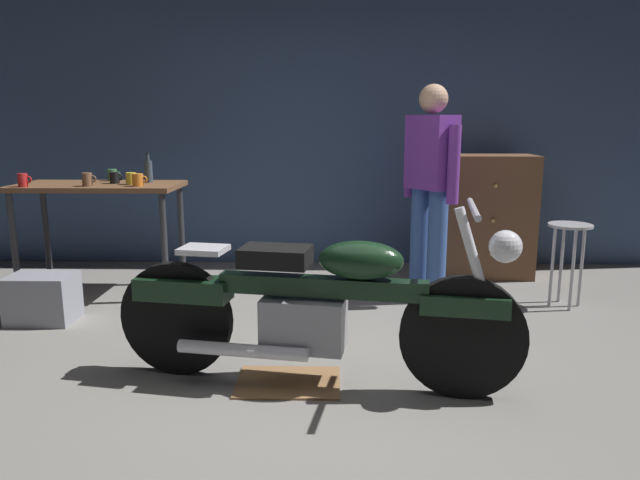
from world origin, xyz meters
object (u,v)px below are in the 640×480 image
person_standing (430,183)px  storage_bin (43,298)px  wooden_dresser (487,216)px  bottle (149,171)px  mug_green_speckled (113,175)px  mug_black_matte (115,178)px  mug_orange_travel (138,180)px  shop_stool (569,243)px  mug_brown_stoneware (88,179)px  mug_yellow_tall (131,178)px  motorcycle (316,305)px  mug_red_diner (23,180)px

person_standing → storage_bin: size_ratio=3.80×
wooden_dresser → bottle: size_ratio=4.56×
mug_green_speckled → bottle: (0.36, -0.15, 0.05)m
mug_black_matte → mug_orange_travel: size_ratio=0.93×
shop_stool → mug_brown_stoneware: size_ratio=5.80×
mug_orange_travel → bottle: 0.27m
mug_yellow_tall → mug_orange_travel: bearing=-51.5°
motorcycle → person_standing: (0.84, 1.61, 0.48)m
motorcycle → mug_orange_travel: bearing=142.0°
person_standing → storage_bin: person_standing is taller
shop_stool → mug_green_speckled: mug_green_speckled is taller
bottle → mug_brown_stoneware: bearing=-144.4°
mug_green_speckled → wooden_dresser: bearing=6.2°
person_standing → mug_black_matte: person_standing is taller
shop_stool → storage_bin: bearing=-173.4°
mug_black_matte → mug_yellow_tall: bearing=-23.7°
wooden_dresser → bottle: bearing=-170.2°
person_standing → bottle: (-2.26, 0.21, 0.07)m
person_standing → mug_green_speckled: person_standing is taller
mug_yellow_tall → mug_red_diner: (-0.77, -0.19, 0.00)m
mug_red_diner → mug_black_matte: mug_red_diner is taller
storage_bin → bottle: bottle is taller
mug_black_matte → bottle: 0.27m
mug_brown_stoneware → mug_orange_travel: bearing=2.4°
wooden_dresser → mug_black_matte: bearing=-169.6°
wooden_dresser → bottle: (-2.90, -0.50, 0.45)m
shop_stool → bottle: 3.35m
person_standing → mug_green_speckled: 2.64m
motorcycle → mug_green_speckled: 2.70m
wooden_dresser → mug_red_diner: bearing=-167.5°
mug_black_matte → mug_brown_stoneware: mug_brown_stoneware is taller
mug_yellow_tall → storage_bin: bearing=-122.1°
mug_yellow_tall → mug_red_diner: 0.79m
mug_black_matte → mug_orange_travel: (0.25, -0.19, 0.00)m
storage_bin → wooden_dresser: bearing=21.5°
wooden_dresser → mug_orange_travel: wooden_dresser is taller
storage_bin → mug_brown_stoneware: mug_brown_stoneware is taller
shop_stool → storage_bin: shop_stool is taller
motorcycle → person_standing: size_ratio=1.30×
shop_stool → mug_red_diner: (-4.15, 0.07, 0.45)m
motorcycle → shop_stool: motorcycle is taller
shop_stool → mug_brown_stoneware: (-3.68, 0.13, 0.45)m
person_standing → storage_bin: 2.97m
person_standing → wooden_dresser: (0.64, 0.71, -0.38)m
motorcycle → mug_black_matte: motorcycle is taller
mug_black_matte → mug_orange_travel: mug_orange_travel is taller
storage_bin → mug_green_speckled: 1.28m
mug_green_speckled → mug_orange_travel: size_ratio=0.94×
storage_bin → bottle: bearing=57.8°
person_standing → mug_brown_stoneware: bearing=57.8°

